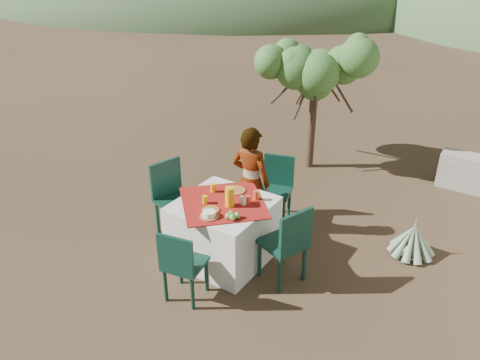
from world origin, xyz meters
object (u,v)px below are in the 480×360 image
at_px(chair_left, 172,195).
at_px(shrub_tree, 321,76).
at_px(table, 223,230).
at_px(chair_right, 288,242).
at_px(chair_near, 182,263).
at_px(chair_far, 277,185).
at_px(agave, 413,240).
at_px(person, 251,182).
at_px(juice_pitcher, 230,197).

relative_size(chair_left, shrub_tree, 0.49).
xyz_separation_m(table, shrub_tree, (-0.21, 3.00, 1.18)).
bearing_deg(chair_right, shrub_tree, -139.94).
distance_m(chair_left, chair_right, 1.74).
xyz_separation_m(chair_near, chair_left, (-0.97, 0.99, 0.06)).
distance_m(table, chair_left, 0.91).
xyz_separation_m(chair_near, chair_right, (0.77, 0.87, 0.05)).
distance_m(chair_far, chair_right, 1.39).
bearing_deg(agave, table, -145.49).
height_order(chair_left, shrub_tree, shrub_tree).
xyz_separation_m(chair_far, chair_near, (0.02, -2.03, -0.02)).
relative_size(chair_far, person, 0.62).
bearing_deg(chair_left, person, -42.24).
bearing_deg(agave, shrub_tree, 141.11).
xyz_separation_m(chair_left, shrub_tree, (0.67, 2.89, 1.02)).
bearing_deg(chair_left, shrub_tree, 1.36).
bearing_deg(shrub_tree, chair_far, -81.26).
bearing_deg(chair_far, person, -117.59).
bearing_deg(person, chair_left, 32.00).
height_order(chair_near, chair_right, chair_right).
relative_size(chair_near, agave, 1.45).
bearing_deg(agave, person, -161.86).
height_order(chair_right, shrub_tree, shrub_tree).
bearing_deg(chair_near, chair_left, -55.86).
distance_m(chair_far, agave, 1.85).
bearing_deg(shrub_tree, chair_left, -103.06).
bearing_deg(chair_left, chair_far, -28.06).
bearing_deg(chair_right, table, -69.50).
bearing_deg(table, chair_far, 86.57).
bearing_deg(chair_far, chair_right, -70.63).
bearing_deg(person, juice_pitcher, 101.22).
relative_size(shrub_tree, agave, 3.32).
height_order(chair_near, chair_left, chair_left).
bearing_deg(shrub_tree, table, -85.91).
distance_m(chair_right, shrub_tree, 3.35).
xyz_separation_m(chair_left, juice_pitcher, (1.00, -0.14, 0.34)).
height_order(chair_left, person, person).
height_order(person, shrub_tree, shrub_tree).
distance_m(chair_right, person, 1.13).
height_order(chair_far, agave, chair_far).
distance_m(chair_far, juice_pitcher, 1.24).
relative_size(chair_left, person, 0.67).
xyz_separation_m(chair_near, shrub_tree, (-0.30, 3.87, 1.08)).
relative_size(chair_near, juice_pitcher, 3.70).
relative_size(chair_left, juice_pitcher, 4.20).
xyz_separation_m(chair_far, person, (-0.11, -0.49, 0.23)).
bearing_deg(chair_near, agave, -140.07).
bearing_deg(juice_pitcher, chair_right, 2.30).
bearing_deg(table, juice_pitcher, -14.12).
height_order(chair_near, agave, chair_near).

